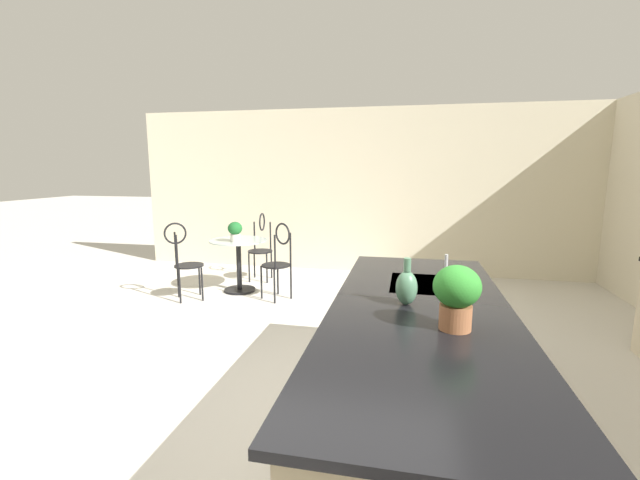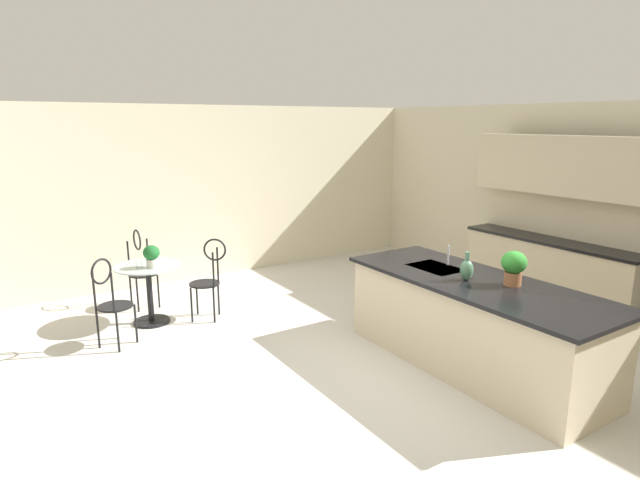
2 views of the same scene
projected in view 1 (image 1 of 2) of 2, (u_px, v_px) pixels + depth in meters
The scene contains 11 objects.
ground_plane at pixel (297, 406), 3.09m from camera, with size 40.00×40.00×0.00m, color beige.
wall_left_window at pixel (363, 191), 6.97m from camera, with size 0.12×7.80×2.70m, color beige.
kitchen_island at pixel (418, 380), 2.55m from camera, with size 2.80×1.06×0.92m.
bistro_table at pixel (239, 260), 5.92m from camera, with size 0.80×0.80×0.74m.
chair_near_window at pixel (261, 243), 6.54m from camera, with size 0.50×0.41×1.04m.
chair_by_island at pixel (184, 258), 5.51m from camera, with size 0.53×0.53×1.04m.
chair_toward_desk at pixel (278, 258), 5.51m from camera, with size 0.53×0.53×1.04m.
sink_faucet at pixel (446, 270), 2.95m from camera, with size 0.02×0.02×0.22m, color #B2B5BA.
potted_plant_on_table at pixel (235, 230), 5.71m from camera, with size 0.19×0.19×0.27m.
potted_plant_counter_near at pixel (457, 293), 2.12m from camera, with size 0.24×0.24×0.34m.
vase_on_counter at pixel (407, 287), 2.52m from camera, with size 0.13×0.13×0.29m.
Camera 1 is at (2.74, 0.76, 1.74)m, focal length 23.54 mm.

